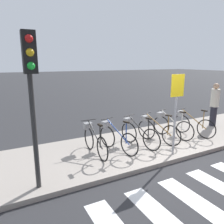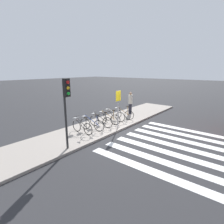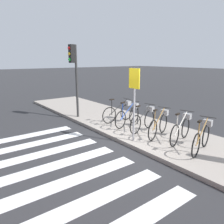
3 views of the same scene
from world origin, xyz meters
name	(u,v)px [view 2 (image 2 of 3)]	position (x,y,z in m)	size (l,w,h in m)	color
ground_plane	(120,131)	(0.00, 0.00, 0.00)	(120.00, 120.00, 0.00)	#2D2D30
sidewalk	(103,126)	(0.00, 1.43, 0.06)	(17.22, 2.86, 0.12)	#9E9389
road_crosswalk	(204,154)	(0.00, -4.56, 0.00)	(5.85, 8.00, 0.01)	silver
parked_bicycle_0	(81,125)	(-1.86, 1.39, 0.56)	(0.46, 1.61, 0.99)	black
parked_bicycle_1	(91,123)	(-1.20, 1.30, 0.56)	(0.56, 1.57, 0.99)	black
parked_bicycle_2	(100,120)	(-0.40, 1.32, 0.56)	(0.53, 1.57, 0.99)	black
parked_bicycle_3	(107,118)	(0.33, 1.31, 0.56)	(0.65, 1.53, 0.99)	black
parked_bicycle_4	(113,115)	(1.09, 1.46, 0.56)	(0.57, 1.56, 0.99)	black
parked_bicycle_5	(122,113)	(1.91, 1.28, 0.56)	(0.57, 1.56, 0.99)	black
pedestrian	(130,102)	(3.63, 1.69, 1.05)	(0.34, 0.34, 1.76)	#23232D
traffic_light	(66,99)	(-3.58, 0.23, 2.38)	(0.24, 0.40, 3.13)	#2D2D2D
sign_post	(118,103)	(0.14, 0.29, 1.67)	(0.44, 0.07, 2.27)	#99999E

